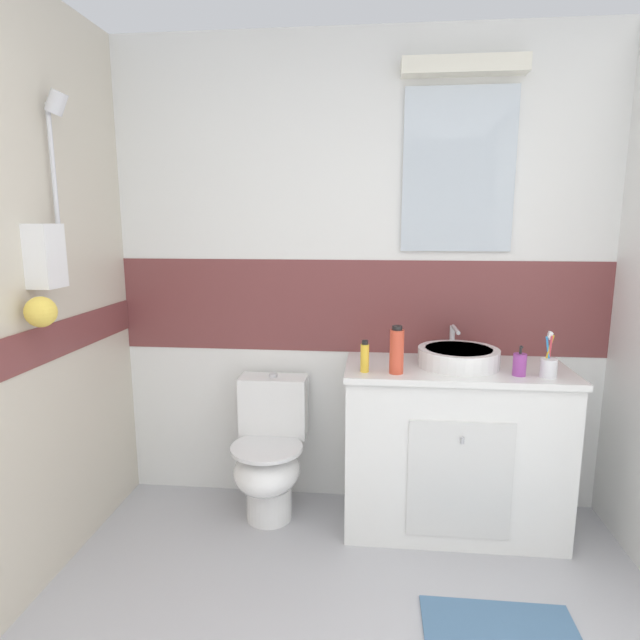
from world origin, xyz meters
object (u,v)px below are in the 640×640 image
object	(u,v)px
toilet	(270,454)
deodorant_spray_can	(365,357)
toothbrush_cup	(549,365)
soap_dispenser	(520,364)
shampoo_bottle_tall	(397,351)
sink_basin	(458,356)

from	to	relation	value
toilet	deodorant_spray_can	bearing A→B (deg)	-16.17
toothbrush_cup	soap_dispenser	size ratio (longest dim) A/B	1.47
toilet	shampoo_bottle_tall	bearing A→B (deg)	-13.15
toilet	shampoo_bottle_tall	xyz separation A→B (m)	(0.64, -0.15, 0.61)
sink_basin	toilet	distance (m)	1.10
soap_dispenser	deodorant_spray_can	bearing A→B (deg)	-179.05
shampoo_bottle_tall	toilet	bearing A→B (deg)	166.85
toothbrush_cup	deodorant_spray_can	size ratio (longest dim) A/B	1.38
sink_basin	shampoo_bottle_tall	distance (m)	0.35
soap_dispenser	deodorant_spray_can	world-z (taller)	deodorant_spray_can
sink_basin	shampoo_bottle_tall	world-z (taller)	shampoo_bottle_tall
deodorant_spray_can	sink_basin	bearing A→B (deg)	19.02
toilet	toothbrush_cup	xyz separation A→B (m)	(1.33, -0.14, 0.56)
toilet	toothbrush_cup	bearing A→B (deg)	-6.10
soap_dispenser	deodorant_spray_can	distance (m)	0.71
shampoo_bottle_tall	sink_basin	bearing A→B (deg)	28.01
sink_basin	soap_dispenser	size ratio (longest dim) A/B	3.05
sink_basin	toilet	bearing A→B (deg)	-179.14
toothbrush_cup	soap_dispenser	xyz separation A→B (m)	(-0.13, 0.01, -0.00)
toilet	deodorant_spray_can	size ratio (longest dim) A/B	4.85
soap_dispenser	deodorant_spray_can	xyz separation A→B (m)	(-0.71, -0.01, 0.02)
toothbrush_cup	shampoo_bottle_tall	distance (m)	0.69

